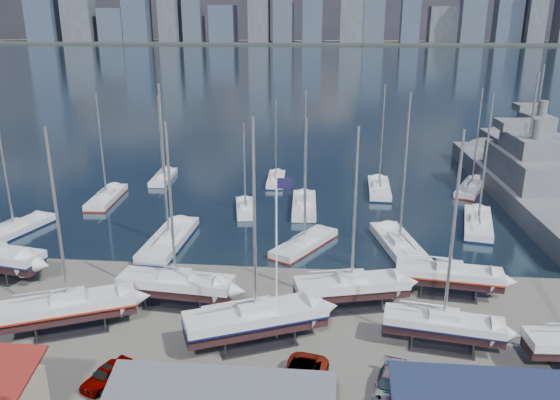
# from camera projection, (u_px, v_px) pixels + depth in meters

# --- Properties ---
(ground) EXTENTS (1400.00, 1400.00, 0.00)m
(ground) POSITION_uv_depth(u_px,v_px,m) (254.00, 321.00, 43.48)
(ground) COLOR #605E59
(ground) RESTS_ON ground
(water) EXTENTS (1400.00, 600.00, 0.40)m
(water) POSITION_uv_depth(u_px,v_px,m) (322.00, 61.00, 336.91)
(water) COLOR #19283A
(water) RESTS_ON ground
(far_shore) EXTENTS (1400.00, 80.00, 2.20)m
(far_shore) POSITION_uv_depth(u_px,v_px,m) (327.00, 43.00, 582.59)
(far_shore) COLOR #2D332D
(far_shore) RESTS_ON ground
(skyline) EXTENTS (639.14, 43.80, 107.69)m
(skyline) POSITION_uv_depth(u_px,v_px,m) (320.00, 5.00, 565.54)
(skyline) COLOR #475166
(skyline) RESTS_ON far_shore
(sailboat_cradle_1) EXTENTS (10.09, 6.56, 15.89)m
(sailboat_cradle_1) POSITION_uv_depth(u_px,v_px,m) (69.00, 307.00, 41.46)
(sailboat_cradle_1) COLOR #2D2D33
(sailboat_cradle_1) RESTS_ON ground
(sailboat_cradle_2) EXTENTS (9.75, 3.63, 15.59)m
(sailboat_cradle_2) POSITION_uv_depth(u_px,v_px,m) (176.00, 284.00, 45.08)
(sailboat_cradle_2) COLOR #2D2D33
(sailboat_cradle_2) RESTS_ON ground
(sailboat_cradle_3) EXTENTS (10.78, 6.90, 16.87)m
(sailboat_cradle_3) POSITION_uv_depth(u_px,v_px,m) (256.00, 318.00, 39.73)
(sailboat_cradle_3) COLOR #2D2D33
(sailboat_cradle_3) RESTS_ON ground
(sailboat_cradle_4) EXTENTS (9.68, 4.86, 15.28)m
(sailboat_cradle_4) POSITION_uv_depth(u_px,v_px,m) (351.00, 286.00, 44.76)
(sailboat_cradle_4) COLOR #2D2D33
(sailboat_cradle_4) RESTS_ON ground
(sailboat_cradle_5) EXTENTS (8.76, 3.79, 13.88)m
(sailboat_cradle_5) POSITION_uv_depth(u_px,v_px,m) (443.00, 324.00, 39.23)
(sailboat_cradle_5) COLOR #2D2D33
(sailboat_cradle_5) RESTS_ON ground
(sailboat_cradle_6) EXTENTS (9.24, 3.73, 14.63)m
(sailboat_cradle_6) POSITION_uv_depth(u_px,v_px,m) (449.00, 275.00, 46.87)
(sailboat_cradle_6) COLOR #2D2D33
(sailboat_cradle_6) RESTS_ON ground
(sailboat_moored_0) EXTENTS (5.51, 10.58, 15.23)m
(sailboat_moored_0) POSITION_uv_depth(u_px,v_px,m) (15.00, 231.00, 61.20)
(sailboat_moored_0) COLOR black
(sailboat_moored_0) RESTS_ON water
(sailboat_moored_1) EXTENTS (3.43, 10.16, 14.96)m
(sailboat_moored_1) POSITION_uv_depth(u_px,v_px,m) (107.00, 199.00, 72.53)
(sailboat_moored_1) COLOR black
(sailboat_moored_1) RESTS_ON water
(sailboat_moored_2) EXTENTS (2.99, 8.90, 13.23)m
(sailboat_moored_2) POSITION_uv_depth(u_px,v_px,m) (163.00, 178.00, 81.92)
(sailboat_moored_2) COLOR black
(sailboat_moored_2) RESTS_ON water
(sailboat_moored_3) EXTENTS (3.79, 12.01, 17.78)m
(sailboat_moored_3) POSITION_uv_depth(u_px,v_px,m) (169.00, 242.00, 58.25)
(sailboat_moored_3) COLOR black
(sailboat_moored_3) RESTS_ON water
(sailboat_moored_4) EXTENTS (3.55, 7.98, 11.65)m
(sailboat_moored_4) POSITION_uv_depth(u_px,v_px,m) (245.00, 209.00, 68.45)
(sailboat_moored_4) COLOR black
(sailboat_moored_4) RESTS_ON water
(sailboat_moored_5) EXTENTS (2.73, 8.67, 12.84)m
(sailboat_moored_5) POSITION_uv_depth(u_px,v_px,m) (276.00, 180.00, 80.82)
(sailboat_moored_5) COLOR black
(sailboat_moored_5) RESTS_ON water
(sailboat_moored_6) EXTENTS (7.09, 9.65, 14.33)m
(sailboat_moored_6) POSITION_uv_depth(u_px,v_px,m) (305.00, 245.00, 57.48)
(sailboat_moored_6) COLOR black
(sailboat_moored_6) RESTS_ON water
(sailboat_moored_7) EXTENTS (3.36, 10.52, 15.71)m
(sailboat_moored_7) POSITION_uv_depth(u_px,v_px,m) (304.00, 207.00, 69.20)
(sailboat_moored_7) COLOR black
(sailboat_moored_7) RESTS_ON water
(sailboat_moored_8) EXTENTS (3.26, 10.48, 15.52)m
(sailboat_moored_8) POSITION_uv_depth(u_px,v_px,m) (379.00, 190.00, 76.33)
(sailboat_moored_8) COLOR black
(sailboat_moored_8) RESTS_ON water
(sailboat_moored_9) EXTENTS (5.49, 11.75, 17.11)m
(sailboat_moored_9) POSITION_uv_depth(u_px,v_px,m) (399.00, 247.00, 56.87)
(sailboat_moored_9) COLOR black
(sailboat_moored_9) RESTS_ON water
(sailboat_moored_10) EXTENTS (5.31, 11.18, 16.12)m
(sailboat_moored_10) POSITION_uv_depth(u_px,v_px,m) (478.00, 225.00, 63.11)
(sailboat_moored_10) COLOR black
(sailboat_moored_10) RESTS_ON water
(sailboat_moored_11) EXTENTS (6.65, 10.29, 14.97)m
(sailboat_moored_11) POSITION_uv_depth(u_px,v_px,m) (471.00, 189.00, 76.73)
(sailboat_moored_11) COLOR black
(sailboat_moored_11) RESTS_ON water
(naval_ship_east) EXTENTS (8.60, 48.21, 18.33)m
(naval_ship_east) POSITION_uv_depth(u_px,v_px,m) (522.00, 186.00, 73.13)
(naval_ship_east) COLOR slate
(naval_ship_east) RESTS_ON water
(naval_ship_west) EXTENTS (7.55, 39.20, 17.51)m
(naval_ship_west) POSITION_uv_depth(u_px,v_px,m) (531.00, 152.00, 92.22)
(naval_ship_west) COLOR slate
(naval_ship_west) RESTS_ON water
(car_a) EXTENTS (2.96, 4.12, 1.30)m
(car_a) POSITION_uv_depth(u_px,v_px,m) (107.00, 374.00, 35.81)
(car_a) COLOR gray
(car_a) RESTS_ON ground
(car_b) EXTENTS (4.17, 1.79, 1.34)m
(car_b) POSITION_uv_depth(u_px,v_px,m) (152.00, 386.00, 34.67)
(car_b) COLOR gray
(car_b) RESTS_ON ground
(car_c) EXTENTS (3.90, 6.31, 1.63)m
(car_c) POSITION_uv_depth(u_px,v_px,m) (300.00, 382.00, 34.79)
(car_c) COLOR gray
(car_c) RESTS_ON ground
(car_d) EXTENTS (2.85, 4.74, 1.29)m
(car_d) POSITION_uv_depth(u_px,v_px,m) (390.00, 384.00, 34.83)
(car_d) COLOR gray
(car_d) RESTS_ON ground
(flagpole) EXTENTS (1.13, 0.12, 12.88)m
(flagpole) POSITION_uv_depth(u_px,v_px,m) (278.00, 248.00, 38.54)
(flagpole) COLOR white
(flagpole) RESTS_ON ground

